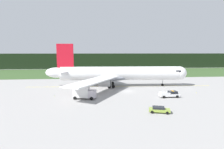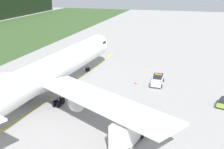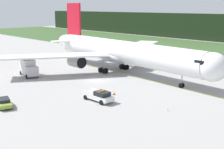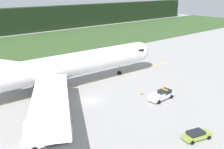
# 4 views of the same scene
# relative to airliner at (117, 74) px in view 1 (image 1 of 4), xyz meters

# --- Properties ---
(ground) EXTENTS (320.00, 320.00, 0.00)m
(ground) POSITION_rel_airliner_xyz_m (2.21, -8.99, -4.84)
(ground) COLOR #979493
(grass_verge) EXTENTS (320.00, 49.74, 0.04)m
(grass_verge) POSITION_rel_airliner_xyz_m (2.21, 46.29, -4.82)
(grass_verge) COLOR #345027
(grass_verge) RESTS_ON ground
(distant_tree_line) EXTENTS (288.00, 6.49, 11.77)m
(distant_tree_line) POSITION_rel_airliner_xyz_m (2.21, 76.74, 1.05)
(distant_tree_line) COLOR black
(distant_tree_line) RESTS_ON ground
(taxiway_centerline_main) EXTENTS (69.57, 3.96, 0.01)m
(taxiway_centerline_main) POSITION_rel_airliner_xyz_m (0.93, -0.05, -4.83)
(taxiway_centerline_main) COLOR yellow
(taxiway_centerline_main) RESTS_ON ground
(airliner) EXTENTS (52.98, 50.52, 15.88)m
(airliner) POSITION_rel_airliner_xyz_m (0.00, 0.00, 0.00)
(airliner) COLOR white
(airliner) RESTS_ON ground
(ops_pickup_truck) EXTENTS (5.77, 2.37, 1.94)m
(ops_pickup_truck) POSITION_rel_airliner_xyz_m (13.08, -17.74, -3.93)
(ops_pickup_truck) COLOR silver
(ops_pickup_truck) RESTS_ON ground
(catering_truck) EXTENTS (6.47, 3.67, 3.79)m
(catering_truck) POSITION_rel_airliner_xyz_m (-11.36, -17.12, -2.96)
(catering_truck) COLOR #BBB3BE
(catering_truck) RESTS_ON ground
(staff_car) EXTENTS (4.67, 2.88, 1.30)m
(staff_car) POSITION_rel_airliner_xyz_m (5.34, -30.14, -4.14)
(staff_car) COLOR olive
(staff_car) RESTS_ON ground
(apron_cone) EXTENTS (0.47, 0.47, 0.60)m
(apron_cone) POSITION_rel_airliner_xyz_m (12.11, -13.43, -4.55)
(apron_cone) COLOR black
(apron_cone) RESTS_ON ground
(taxiway_edge_light_east) EXTENTS (0.12, 0.12, 0.42)m
(taxiway_edge_light_east) POSITION_rel_airliner_xyz_m (23.70, -13.51, -4.61)
(taxiway_edge_light_east) COLOR yellow
(taxiway_edge_light_east) RESTS_ON ground
(taxiway_edge_light_west) EXTENTS (0.12, 0.12, 0.43)m
(taxiway_edge_light_west) POSITION_rel_airliner_xyz_m (-20.02, -13.51, -4.60)
(taxiway_edge_light_west) COLOR yellow
(taxiway_edge_light_west) RESTS_ON ground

